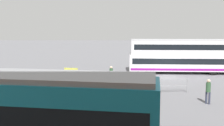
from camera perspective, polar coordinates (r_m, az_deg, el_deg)
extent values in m
plane|color=slate|center=(29.27, 11.42, -2.98)|extent=(160.00, 160.00, 0.00)
cube|color=white|center=(32.20, 14.24, 0.17)|extent=(11.94, 3.03, 1.84)
cube|color=white|center=(32.03, 14.34, 3.19)|extent=(11.58, 2.91, 1.57)
cube|color=black|center=(32.18, 14.25, 0.56)|extent=(11.35, 3.03, 0.64)
cube|color=black|center=(32.03, 14.34, 3.33)|extent=(10.99, 2.92, 0.60)
cube|color=#8C198C|center=(32.29, 14.20, -1.00)|extent=(11.71, 3.06, 0.24)
cube|color=#B2B2B7|center=(31.99, 14.38, 4.68)|extent=(11.58, 2.91, 0.10)
cylinder|color=black|center=(31.78, 7.69, -1.15)|extent=(1.12, 2.46, 1.00)
cylinder|color=black|center=(33.11, 19.73, -1.19)|extent=(1.12, 2.46, 1.00)
cylinder|color=#33384C|center=(24.87, -0.29, -3.69)|extent=(0.14, 0.14, 0.86)
cylinder|color=#33384C|center=(25.06, -0.05, -3.60)|extent=(0.14, 0.14, 0.86)
cylinder|color=#335938|center=(24.83, -0.17, -1.92)|extent=(0.43, 0.43, 0.66)
sphere|color=beige|center=(24.76, -0.17, -0.90)|extent=(0.23, 0.23, 0.23)
cylinder|color=#33384C|center=(20.04, 19.61, -6.91)|extent=(0.14, 0.14, 0.85)
cylinder|color=#33384C|center=(20.12, 19.03, -6.82)|extent=(0.14, 0.14, 0.85)
cylinder|color=#335938|center=(19.91, 19.41, -4.77)|extent=(0.45, 0.45, 0.65)
sphere|color=beige|center=(19.82, 19.47, -3.52)|extent=(0.23, 0.23, 0.23)
cube|color=gray|center=(21.70, 3.30, -3.69)|extent=(9.69, 0.95, 0.06)
cube|color=gray|center=(21.80, 3.29, -4.98)|extent=(9.69, 0.95, 0.06)
cylinder|color=gray|center=(23.02, 15.39, -4.63)|extent=(0.07, 0.07, 1.05)
cylinder|color=gray|center=(21.81, 3.29, -5.04)|extent=(0.07, 0.07, 1.05)
cylinder|color=gray|center=(21.64, -9.60, -5.24)|extent=(0.07, 0.07, 1.05)
cylinder|color=slate|center=(21.69, -8.45, -3.62)|extent=(0.10, 0.10, 2.21)
cube|color=#D8D84C|center=(21.53, -8.53, -1.72)|extent=(1.08, 0.25, 0.54)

